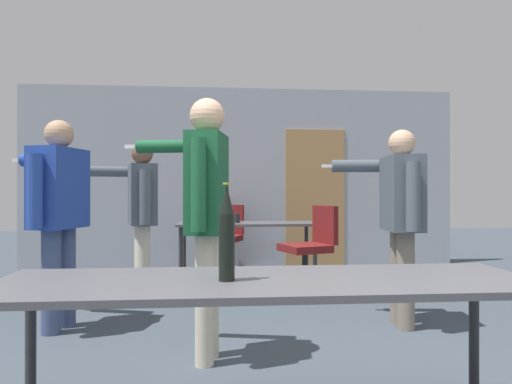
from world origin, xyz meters
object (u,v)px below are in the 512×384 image
object	(u,v)px
person_center_tall	(400,209)
person_left_plaid	(57,205)
person_near_casual	(141,207)
person_right_polo	(205,200)
office_chair_side_rolled	(311,251)
beer_bottle	(227,234)
drink_cup	(236,218)
office_chair_mid_tucked	(224,240)

from	to	relation	value
person_center_tall	person_left_plaid	size ratio (longest dim) A/B	0.96
person_near_casual	person_right_polo	xyz separation A→B (m)	(0.69, -1.69, 0.09)
person_right_polo	office_chair_side_rolled	distance (m)	2.33
beer_bottle	drink_cup	bearing A→B (deg)	86.90
person_left_plaid	beer_bottle	bearing A→B (deg)	-129.43
office_chair_mid_tucked	person_right_polo	bearing A→B (deg)	110.37
person_right_polo	office_chair_side_rolled	size ratio (longest dim) A/B	1.80
person_near_casual	office_chair_side_rolled	size ratio (longest dim) A/B	1.68
person_left_plaid	beer_bottle	xyz separation A→B (m)	(1.31, -1.84, -0.08)
office_chair_side_rolled	drink_cup	xyz separation A→B (m)	(-0.79, 0.67, 0.33)
person_near_casual	person_right_polo	bearing A→B (deg)	-172.86
person_center_tall	drink_cup	xyz separation A→B (m)	(-1.26, 1.99, -0.18)
person_near_casual	office_chair_side_rolled	world-z (taller)	person_near_casual
person_right_polo	drink_cup	xyz separation A→B (m)	(0.32, 2.63, -0.27)
person_center_tall	person_left_plaid	world-z (taller)	person_left_plaid
office_chair_side_rolled	drink_cup	bearing A→B (deg)	30.12
office_chair_side_rolled	person_right_polo	bearing A→B (deg)	131.12
person_center_tall	person_near_casual	size ratio (longest dim) A/B	1.01
person_center_tall	person_left_plaid	xyz separation A→B (m)	(-2.77, 0.13, 0.04)
person_near_casual	person_right_polo	world-z (taller)	person_right_polo
person_center_tall	office_chair_side_rolled	world-z (taller)	person_center_tall
person_left_plaid	person_right_polo	size ratio (longest dim) A/B	0.98
beer_bottle	drink_cup	world-z (taller)	beer_bottle
beer_bottle	person_near_casual	bearing A→B (deg)	106.28
person_right_polo	drink_cup	distance (m)	2.67
office_chair_mid_tucked	drink_cup	size ratio (longest dim) A/B	8.20
office_chair_side_rolled	office_chair_mid_tucked	world-z (taller)	office_chair_side_rolled
person_near_casual	person_left_plaid	size ratio (longest dim) A/B	0.95
office_chair_mid_tucked	office_chair_side_rolled	bearing A→B (deg)	145.99
person_right_polo	beer_bottle	world-z (taller)	person_right_polo
person_left_plaid	drink_cup	bearing A→B (deg)	-23.92
person_left_plaid	office_chair_mid_tucked	xyz separation A→B (m)	(1.37, 2.64, -0.57)
person_near_casual	beer_bottle	world-z (taller)	person_near_casual
beer_bottle	person_left_plaid	bearing A→B (deg)	125.43
person_right_polo	office_chair_mid_tucked	size ratio (longest dim) A/B	1.85
office_chair_side_rolled	drink_cup	size ratio (longest dim) A/B	8.44
person_near_casual	person_right_polo	size ratio (longest dim) A/B	0.93
office_chair_side_rolled	office_chair_mid_tucked	bearing A→B (deg)	13.19
person_near_casual	person_left_plaid	distance (m)	1.05
person_near_casual	beer_bottle	distance (m)	2.87
person_center_tall	office_chair_side_rolled	distance (m)	1.49
office_chair_mid_tucked	drink_cup	distance (m)	0.86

